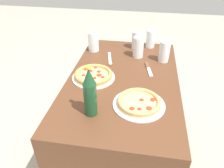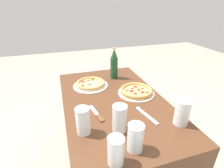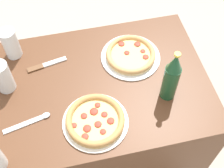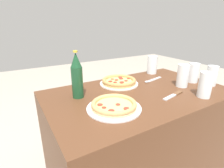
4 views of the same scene
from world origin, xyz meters
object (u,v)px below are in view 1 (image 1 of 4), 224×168
Objects in this scene: pizza_salami at (139,103)px; glass_water at (138,48)px; pizza_margherita at (93,75)px; glass_cola at (151,40)px; knife at (148,68)px; beer_bottle at (90,93)px; spoon at (110,60)px; glass_mango_juice at (93,42)px; glass_red_wine at (164,52)px; glass_lemonade at (136,40)px.

pizza_salami is 0.56m from glass_water.
pizza_margherita is 0.63m from glass_cola.
glass_cola reaches higher than knife.
beer_bottle reaches higher than spoon.
beer_bottle is 0.58m from spoon.
pizza_margherita is 0.40m from glass_mango_juice.
glass_red_wine reaches higher than glass_lemonade.
beer_bottle is at bearing -15.84° from glass_water.
glass_cola is 0.73× the size of knife.
glass_water is 0.19m from glass_red_wine.
pizza_margherita is 0.35m from beer_bottle.
glass_mango_juice is 0.53m from glass_red_wine.
pizza_salami is at bearing -14.87° from glass_red_wine.
beer_bottle is (0.10, -0.23, 0.11)m from pizza_salami.
knife is at bearing 116.46° from pizza_margherita.
glass_water reaches higher than pizza_margherita.
glass_mango_juice is 0.48m from knife.
glass_cola is at bearing 108.05° from glass_mango_juice.
glass_cola is (-0.14, 0.43, -0.00)m from glass_mango_juice.
glass_mango_juice is 0.79× the size of knife.
glass_cola is 0.89m from beer_bottle.
glass_mango_juice reaches higher than pizza_margherita.
glass_lemonade reaches higher than pizza_margherita.
spoon is (0.05, -0.37, -0.06)m from glass_red_wine.
glass_water is (-0.56, -0.04, 0.05)m from pizza_salami.
pizza_salami is 0.39m from knife.
knife is at bearing -0.28° from glass_cola.
glass_cola is 0.21m from glass_water.
glass_lemonade reaches higher than pizza_salami.
pizza_margherita is 0.38m from knife.
glass_water is at bearing 143.18° from pizza_margherita.
glass_red_wine reaches higher than spoon.
pizza_margherita is at bearing -126.92° from pizza_salami.
beer_bottle reaches higher than knife.
beer_bottle is at bearing 12.34° from glass_mango_juice.
beer_bottle reaches higher than glass_red_wine.
glass_lemonade reaches higher than knife.
beer_bottle is 1.38× the size of spoon.
glass_mango_juice is at bearing -117.41° from knife.
knife is (0.22, 0.43, -0.06)m from glass_mango_juice.
pizza_margherita is 1.44× the size of knife.
glass_lemonade is (-0.70, -0.07, 0.05)m from pizza_salami.
glass_water reaches higher than glass_red_wine.
pizza_salami is at bearing 113.51° from beer_bottle.
glass_lemonade is at bearing -174.64° from pizza_salami.
glass_red_wine is 0.38m from spoon.
glass_water is at bearing 114.93° from spoon.
beer_bottle is (0.32, 0.07, 0.11)m from pizza_margherita.
spoon is at bearing -65.07° from glass_water.
glass_mango_juice reaches higher than knife.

